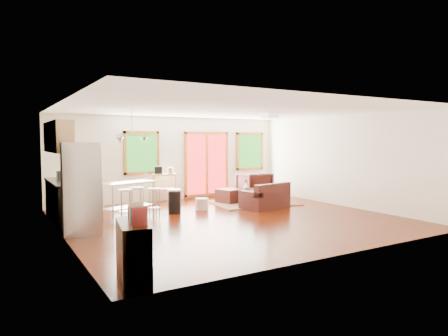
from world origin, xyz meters
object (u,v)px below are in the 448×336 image
armchair (254,184)px  refrigerator (82,188)px  island (129,193)px  loveseat (266,198)px  coffee_table (257,190)px  ottoman (229,196)px  rug (253,203)px  kitchen_cart (164,178)px

armchair → refrigerator: 6.18m
island → loveseat: bearing=-13.1°
coffee_table → ottoman: 0.86m
loveseat → island: 3.70m
rug → kitchen_cart: size_ratio=2.17×
rug → coffee_table: coffee_table is taller
rug → armchair: 1.08m
loveseat → kitchen_cart: kitchen_cart is taller
ottoman → refrigerator: bearing=-157.5°
ottoman → coffee_table: bearing=-27.0°
coffee_table → ottoman: (-0.75, 0.38, -0.16)m
ottoman → rug: bearing=-37.1°
ottoman → refrigerator: size_ratio=0.34×
coffee_table → kitchen_cart: bearing=148.4°
loveseat → island: size_ratio=1.01×
refrigerator → island: 1.98m
refrigerator → coffee_table: bearing=28.1°
armchair → island: 4.46m
loveseat → island: bearing=155.0°
rug → kitchen_cart: 2.80m
ottoman → kitchen_cart: bearing=146.5°
ottoman → kitchen_cart: (-1.65, 1.09, 0.54)m
ottoman → armchair: bearing=17.2°
refrigerator → island: bearing=57.8°
coffee_table → island: 3.98m
loveseat → coffee_table: 1.04m
rug → refrigerator: 5.44m
coffee_table → loveseat: bearing=-111.3°
refrigerator → kitchen_cart: bearing=57.8°
kitchen_cart → ottoman: bearing=-33.5°
armchair → refrigerator: bearing=24.7°
coffee_table → rug: bearing=-162.1°
refrigerator → armchair: bearing=33.7°
coffee_table → armchair: (0.40, 0.74, 0.10)m
rug → island: size_ratio=1.65×
rug → loveseat: 0.97m
rug → coffee_table: bearing=17.9°
rug → armchair: bearing=54.1°
loveseat → ottoman: 1.40m
rug → coffee_table: 0.40m
loveseat → kitchen_cart: bearing=117.8°
coffee_table → armchair: armchair is taller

